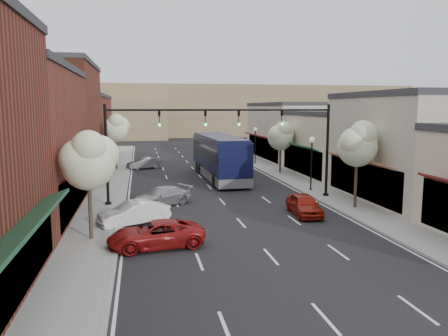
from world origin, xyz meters
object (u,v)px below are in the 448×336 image
parked_car_c (161,196)px  parked_car_e (144,163)px  tree_left_far (116,128)px  red_hatchback (304,205)px  signal_mast_right (297,137)px  parked_car_a (156,234)px  tree_left_near (89,159)px  tree_right_near (358,143)px  coach_bus (219,157)px  lamp_post_far (255,139)px  tree_right_far (281,135)px  lamp_post_near (312,155)px  signal_mast_left (142,139)px  parked_car_b (134,213)px

parked_car_c → parked_car_e: bearing=153.6°
tree_left_far → red_hatchback: (12.61, -22.84, -3.93)m
signal_mast_right → parked_car_a: (-10.73, -9.63, -3.97)m
tree_left_near → parked_car_e: bearing=83.7°
tree_right_near → coach_bus: size_ratio=0.44×
tree_right_near → red_hatchback: (-3.99, -0.84, -3.78)m
parked_car_e → lamp_post_far: bearing=74.4°
signal_mast_right → coach_bus: size_ratio=0.61×
red_hatchback → parked_car_a: 10.58m
tree_right_far → lamp_post_near: size_ratio=1.22×
signal_mast_right → tree_left_far: size_ratio=1.34×
lamp_post_near → parked_car_c: size_ratio=1.00×
tree_left_near → tree_left_far: (-0.00, 26.00, 0.38)m
tree_left_far → lamp_post_near: bearing=-43.9°
tree_left_near → lamp_post_far: tree_left_near is taller
lamp_post_far → parked_car_c: 23.87m
coach_bus → parked_car_e: coach_bus is taller
tree_left_far → parked_car_a: size_ratio=1.31×
red_hatchback → parked_car_e: red_hatchback is taller
signal_mast_right → tree_left_near: (-13.87, -8.05, -0.40)m
tree_left_far → lamp_post_near: (16.05, -15.44, -1.60)m
parked_car_a → tree_right_near: bearing=105.5°
lamp_post_far → coach_bus: size_ratio=0.33×
tree_left_far → coach_bus: (9.88, -7.65, -2.48)m
lamp_post_near → parked_car_e: (-13.13, 15.93, -2.38)m
tree_left_near → parked_car_a: 5.01m
lamp_post_far → red_hatchback: 25.24m
tree_right_far → tree_left_near: tree_left_near is taller
tree_left_far → parked_car_c: size_ratio=1.38×
tree_right_far → parked_car_a: (-13.45, -21.57, -3.34)m
signal_mast_right → tree_left_near: 16.05m
tree_right_near → lamp_post_near: bearing=94.8°
lamp_post_far → parked_car_a: 32.40m
red_hatchback → parked_car_c: (-8.77, 4.52, -0.03)m
signal_mast_left → lamp_post_far: 24.14m
lamp_post_near → parked_car_b: (-14.00, -7.63, -2.32)m
tree_left_near → parked_car_b: 5.03m
red_hatchback → parked_car_e: bearing=116.6°
tree_right_near → coach_bus: bearing=115.1°
tree_right_near → parked_car_b: bearing=-175.8°
tree_right_near → tree_left_far: bearing=127.0°
tree_right_far → parked_car_c: 18.04m
tree_left_near → red_hatchback: tree_left_near is taller
tree_left_near → parked_car_e: (2.93, 26.49, -3.59)m
parked_car_c → coach_bus: bearing=121.3°
tree_right_far → coach_bus: (-6.72, -1.65, -1.87)m
tree_right_near → parked_car_e: (-13.67, 22.49, -3.82)m
parked_car_c → parked_car_e: size_ratio=1.16×
lamp_post_near → tree_right_far: bearing=86.7°
signal_mast_left → tree_right_far: 18.39m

